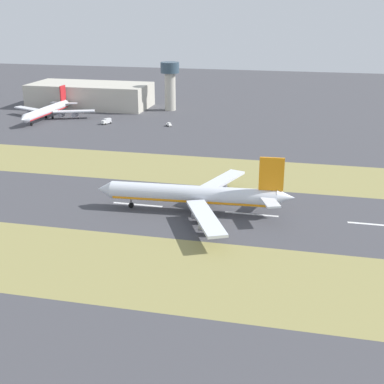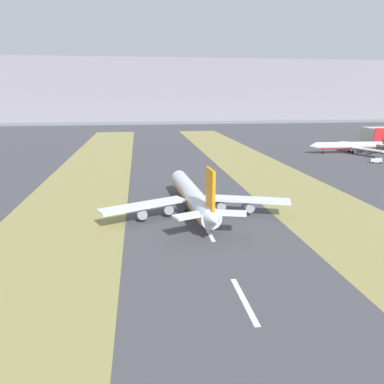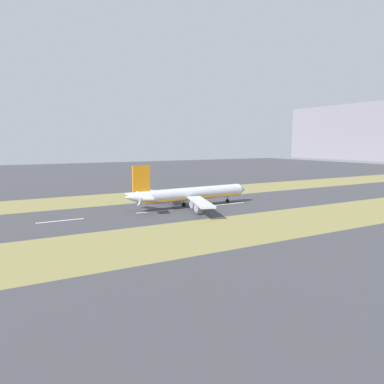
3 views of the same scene
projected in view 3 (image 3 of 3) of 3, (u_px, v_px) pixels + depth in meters
ground_plane at (188, 208)px, 172.45m from camera, size 800.00×800.00×0.00m
grass_median_west at (149, 196)px, 211.13m from camera, size 40.00×600.00×0.01m
grass_median_east at (249, 227)px, 133.78m from camera, size 40.00×600.00×0.01m
centreline_dash_near at (60, 221)px, 144.56m from camera, size 1.20×18.00×0.01m
centreline_dash_mid at (155, 211)px, 164.31m from camera, size 1.20×18.00×0.01m
centreline_dash_far at (229, 204)px, 184.06m from camera, size 1.20×18.00×0.01m
airplane_main_jet at (189, 194)px, 174.16m from camera, size 64.03×67.21×20.20m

